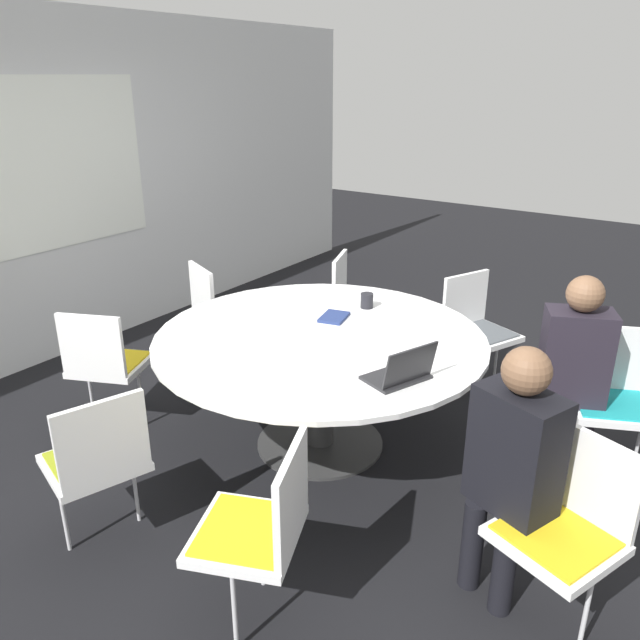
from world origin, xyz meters
TOP-DOWN VIEW (x-y plane):
  - ground_plane at (0.00, 0.00)m, footprint 16.00×16.00m
  - wall_back at (0.00, 2.59)m, footprint 8.00×0.07m
  - conference_table at (0.00, 0.00)m, footprint 1.98×1.98m
  - chair_0 at (-0.54, -1.60)m, footprint 0.55×0.56m
  - chair_1 at (0.76, -1.51)m, footprint 0.56×0.57m
  - chair_2 at (1.30, -0.48)m, footprint 0.57×0.56m
  - chair_3 at (1.28, 0.54)m, footprint 0.56×0.55m
  - chair_4 at (0.49, 1.30)m, footprint 0.56×0.57m
  - chair_5 at (-0.62, 1.24)m, footprint 0.56×0.57m
  - chair_6 at (-1.34, 0.36)m, footprint 0.55×0.54m
  - chair_7 at (-1.26, -0.58)m, footprint 0.57×0.55m
  - person_0 at (-0.53, -1.35)m, footprint 0.34×0.41m
  - person_1 at (0.58, -1.33)m, footprint 0.35×0.42m
  - laptop at (-0.26, -0.68)m, footprint 0.38×0.33m
  - spiral_notebook at (0.28, 0.08)m, footprint 0.24×0.20m
  - coffee_cup at (0.57, 0.02)m, footprint 0.08×0.08m

SIDE VIEW (x-z plane):
  - ground_plane at x=0.00m, z-range 0.00..0.00m
  - chair_0 at x=-0.54m, z-range 0.08..0.94m
  - chair_1 at x=0.76m, z-range 0.08..0.94m
  - chair_2 at x=1.30m, z-range 0.08..0.94m
  - chair_3 at x=1.28m, z-range 0.08..0.94m
  - chair_4 at x=0.49m, z-range 0.08..0.94m
  - chair_5 at x=-0.62m, z-range 0.08..0.94m
  - chair_6 at x=-1.34m, z-range 0.08..0.94m
  - chair_7 at x=-1.26m, z-range 0.08..0.94m
  - conference_table at x=0.00m, z-range 0.25..1.00m
  - person_0 at x=-0.53m, z-range 0.10..1.31m
  - person_1 at x=0.58m, z-range 0.10..1.31m
  - spiral_notebook at x=0.28m, z-range 0.75..0.77m
  - coffee_cup at x=0.57m, z-range 0.75..0.85m
  - laptop at x=-0.26m, z-range 0.70..0.91m
  - wall_back at x=0.00m, z-range 0.00..2.70m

